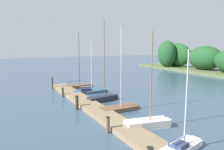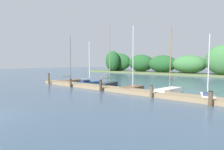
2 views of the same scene
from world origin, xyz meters
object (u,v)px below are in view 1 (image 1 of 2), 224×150
(sailboat_0, at_px, (79,85))
(mooring_piling_2, at_px, (77,103))
(sailboat_1, at_px, (90,91))
(sailboat_2, at_px, (104,97))
(mooring_piling_0, at_px, (52,83))
(mooring_piling_1, at_px, (63,92))
(sailboat_3, at_px, (120,107))
(sailboat_4, at_px, (149,123))
(mooring_piling_3, at_px, (108,125))
(sailboat_5, at_px, (183,145))

(sailboat_0, height_order, mooring_piling_2, sailboat_0)
(sailboat_1, bearing_deg, sailboat_2, -84.44)
(mooring_piling_0, height_order, mooring_piling_1, mooring_piling_0)
(sailboat_3, xyz_separation_m, sailboat_4, (4.35, -0.23, 0.02))
(mooring_piling_3, bearing_deg, mooring_piling_0, -179.73)
(sailboat_0, xyz_separation_m, mooring_piling_2, (9.38, -3.47, 0.36))
(sailboat_0, bearing_deg, mooring_piling_2, -111.55)
(sailboat_0, height_order, mooring_piling_1, sailboat_0)
(sailboat_2, xyz_separation_m, mooring_piling_2, (1.49, -3.32, 0.22))
(mooring_piling_0, distance_m, mooring_piling_1, 4.70)
(mooring_piling_1, distance_m, mooring_piling_3, 10.93)
(sailboat_1, distance_m, sailboat_4, 11.69)
(sailboat_1, xyz_separation_m, mooring_piling_0, (-4.46, -3.42, 0.47))
(sailboat_2, height_order, mooring_piling_2, sailboat_2)
(mooring_piling_1, bearing_deg, sailboat_5, 9.66)
(sailboat_0, relative_size, mooring_piling_1, 7.02)
(sailboat_3, distance_m, sailboat_4, 4.35)
(sailboat_5, bearing_deg, sailboat_2, 73.05)
(sailboat_2, height_order, sailboat_4, sailboat_2)
(sailboat_3, bearing_deg, mooring_piling_0, 104.16)
(sailboat_1, xyz_separation_m, mooring_piling_3, (11.16, -3.34, 0.26))
(sailboat_1, xyz_separation_m, sailboat_3, (7.33, -0.20, 0.03))
(sailboat_4, height_order, mooring_piling_1, sailboat_4)
(sailboat_2, xyz_separation_m, mooring_piling_3, (7.26, -3.20, 0.14))
(sailboat_4, height_order, mooring_piling_0, sailboat_4)
(sailboat_4, xyz_separation_m, mooring_piling_1, (-11.44, -2.91, 0.17))
(sailboat_2, bearing_deg, mooring_piling_2, -163.61)
(sailboat_3, xyz_separation_m, sailboat_5, (7.77, -0.61, -0.03))
(sailboat_5, bearing_deg, mooring_piling_3, 109.20)
(sailboat_5, height_order, mooring_piling_2, sailboat_5)
(sailboat_5, bearing_deg, sailboat_3, 71.97)
(sailboat_5, distance_m, mooring_piling_2, 10.08)
(sailboat_0, xyz_separation_m, sailboat_5, (19.10, -0.80, 0.02))
(sailboat_4, bearing_deg, sailboat_3, 98.49)
(sailboat_1, height_order, sailboat_2, sailboat_2)
(sailboat_2, distance_m, sailboat_5, 11.23)
(sailboat_1, bearing_deg, sailboat_4, -84.41)
(sailboat_3, bearing_deg, sailboat_0, 87.89)
(sailboat_3, height_order, mooring_piling_0, sailboat_3)
(sailboat_1, relative_size, mooring_piling_0, 3.95)
(mooring_piling_2, relative_size, mooring_piling_3, 1.14)
(sailboat_1, distance_m, mooring_piling_3, 11.65)
(sailboat_3, height_order, sailboat_5, sailboat_3)
(sailboat_5, bearing_deg, mooring_piling_0, 84.03)
(sailboat_5, bearing_deg, sailboat_1, 73.38)
(sailboat_3, bearing_deg, mooring_piling_2, 148.17)
(mooring_piling_1, relative_size, mooring_piling_3, 0.94)
(sailboat_3, distance_m, mooring_piling_2, 3.82)
(sailboat_2, xyz_separation_m, sailboat_3, (3.44, -0.05, -0.09))
(sailboat_0, bearing_deg, mooring_piling_0, 170.95)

